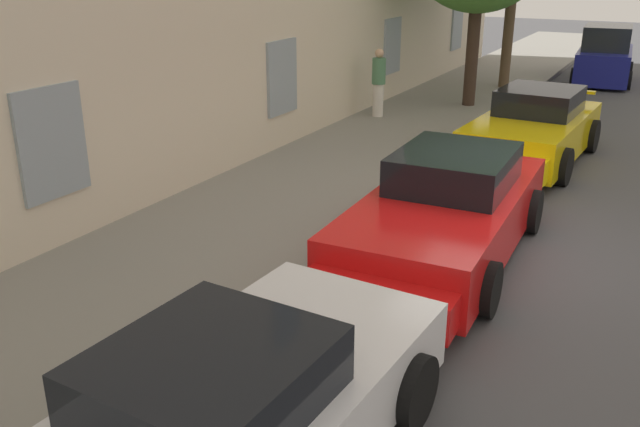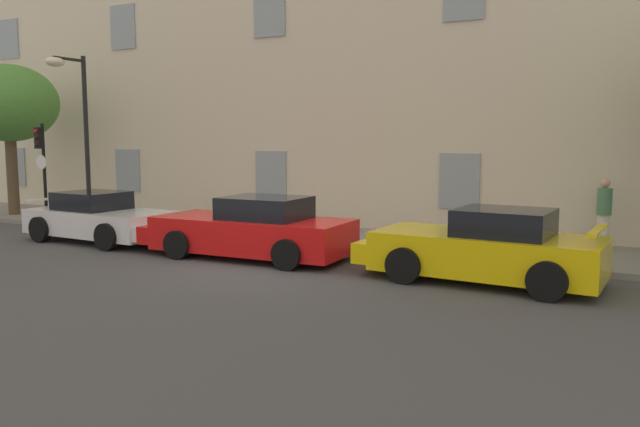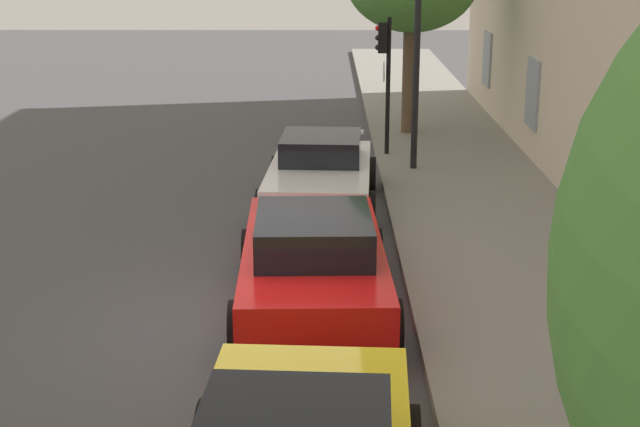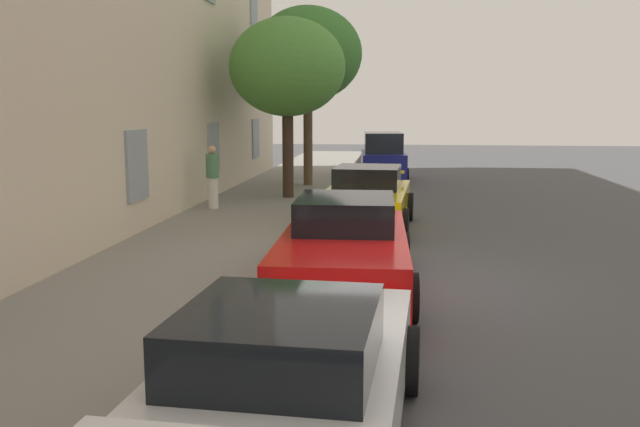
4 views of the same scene
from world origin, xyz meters
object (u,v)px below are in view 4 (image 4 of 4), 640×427
at_px(tree_far_end, 287,68).
at_px(sportscar_yellow_flank, 344,254).
at_px(sportscar_red_lead, 292,375).
at_px(hatchback_parked, 383,159).
at_px(tree_midblock, 308,54).
at_px(pedestrian_admiring, 213,176).
at_px(sportscar_white_middle, 365,203).

bearing_deg(tree_far_end, sportscar_yellow_flank, -165.85).
relative_size(sportscar_red_lead, sportscar_yellow_flank, 0.90).
xyz_separation_m(hatchback_parked, tree_far_end, (-6.38, 2.67, 3.13)).
distance_m(sportscar_yellow_flank, tree_far_end, 10.66).
relative_size(tree_midblock, pedestrian_admiring, 3.59).
bearing_deg(hatchback_parked, tree_far_end, 157.32).
bearing_deg(tree_midblock, sportscar_white_middle, -162.71).
bearing_deg(hatchback_parked, sportscar_white_middle, 179.29).
relative_size(sportscar_red_lead, sportscar_white_middle, 0.97).
distance_m(tree_far_end, pedestrian_admiring, 4.17).
bearing_deg(sportscar_yellow_flank, sportscar_white_middle, -0.59).
distance_m(hatchback_parked, pedestrian_admiring, 9.83).
xyz_separation_m(sportscar_red_lead, pedestrian_admiring, (11.95, 4.03, 0.41)).
xyz_separation_m(sportscar_yellow_flank, sportscar_white_middle, (5.43, -0.06, 0.01)).
relative_size(sportscar_red_lead, tree_midblock, 0.76).
bearing_deg(tree_midblock, sportscar_yellow_flank, -169.96).
relative_size(sportscar_white_middle, pedestrian_admiring, 2.81).
relative_size(sportscar_red_lead, tree_far_end, 0.87).
relative_size(tree_far_end, pedestrian_admiring, 3.14).
bearing_deg(sportscar_white_middle, tree_far_end, 30.00).
xyz_separation_m(sportscar_white_middle, pedestrian_admiring, (1.92, 4.15, 0.37)).
xyz_separation_m(sportscar_red_lead, hatchback_parked, (20.79, -0.25, 0.23)).
xyz_separation_m(sportscar_red_lead, tree_far_end, (14.42, 2.41, 3.36)).
bearing_deg(sportscar_white_middle, sportscar_yellow_flank, 179.41).
bearing_deg(tree_midblock, tree_far_end, 176.98).
bearing_deg(sportscar_red_lead, hatchback_parked, -0.69).
xyz_separation_m(hatchback_parked, pedestrian_admiring, (-8.84, 4.29, 0.18)).
xyz_separation_m(sportscar_red_lead, sportscar_white_middle, (10.03, -0.12, 0.04)).
relative_size(sportscar_red_lead, pedestrian_admiring, 2.73).
relative_size(sportscar_yellow_flank, sportscar_white_middle, 1.07).
xyz_separation_m(sportscar_white_middle, hatchback_parked, (10.76, -0.13, 0.19)).
height_order(tree_midblock, pedestrian_admiring, tree_midblock).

